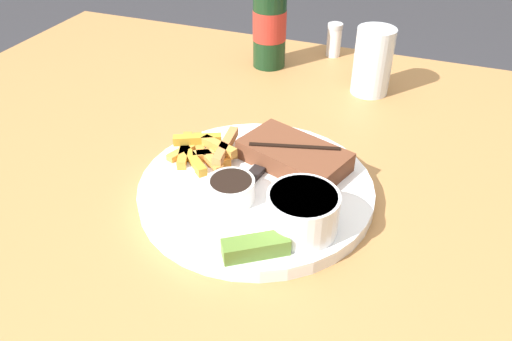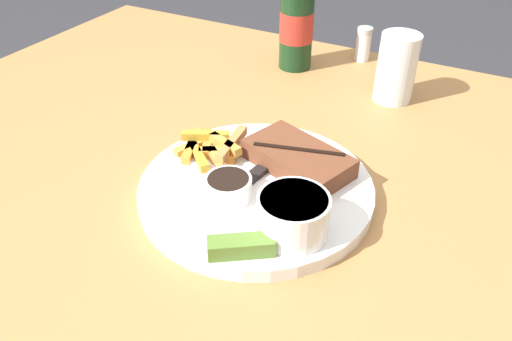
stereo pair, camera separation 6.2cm
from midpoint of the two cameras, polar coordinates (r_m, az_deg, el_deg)
The scene contains 12 objects.
dining_table at distance 0.69m, azimuth -2.56°, elevation -8.24°, with size 1.30×1.04×0.77m.
dinner_plate at distance 0.63m, azimuth -2.78°, elevation -2.23°, with size 0.30×0.30×0.02m.
steak_portion at distance 0.65m, azimuth 1.68°, elevation 1.63°, with size 0.16×0.12×0.03m.
fries_pile at distance 0.68m, azimuth -7.97°, elevation 2.16°, with size 0.14×0.10×0.02m.
coleslaw_cup at distance 0.54m, azimuth 2.15°, elevation -4.67°, with size 0.08×0.08×0.05m.
dipping_sauce_cup at distance 0.60m, azimuth -5.80°, elevation -2.19°, with size 0.06×0.06×0.03m.
pickle_spear at distance 0.53m, azimuth -3.41°, elevation -8.87°, with size 0.07×0.06×0.02m.
fork_utensil at distance 0.66m, azimuth -8.90°, elevation 0.23°, with size 0.13×0.02×0.00m.
knife_utensil at distance 0.65m, azimuth -1.78°, elevation 0.53°, with size 0.04×0.17×0.01m.
beer_bottle at distance 0.95m, azimuth -0.36°, elevation 16.47°, with size 0.06×0.06×0.23m.
drinking_glass at distance 0.87m, azimuth 11.22°, elevation 12.09°, with size 0.06×0.06×0.11m.
salt_shaker at distance 1.02m, azimuth 7.17°, elevation 14.58°, with size 0.03×0.03×0.07m.
Camera 1 is at (0.18, -0.47, 1.17)m, focal length 35.00 mm.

